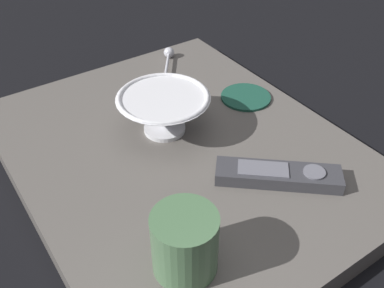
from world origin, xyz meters
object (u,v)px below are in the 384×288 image
at_px(coffee_mug, 185,243).
at_px(teaspoon, 168,56).
at_px(drink_coaster, 246,97).
at_px(tv_remote_near, 278,175).
at_px(cereal_bowl, 162,112).

xyz_separation_m(coffee_mug, teaspoon, (-0.47, 0.27, -0.03)).
bearing_deg(coffee_mug, drink_coaster, 129.29).
distance_m(coffee_mug, drink_coaster, 0.41).
distance_m(coffee_mug, tv_remote_near, 0.21).
xyz_separation_m(cereal_bowl, tv_remote_near, (0.21, 0.08, -0.03)).
xyz_separation_m(cereal_bowl, teaspoon, (-0.22, 0.15, -0.03)).
xyz_separation_m(cereal_bowl, coffee_mug, (0.26, -0.13, 0.00)).
height_order(tv_remote_near, drink_coaster, tv_remote_near).
bearing_deg(teaspoon, tv_remote_near, -8.83).
relative_size(teaspoon, tv_remote_near, 0.63).
distance_m(coffee_mug, teaspoon, 0.55).
bearing_deg(drink_coaster, teaspoon, -168.68).
height_order(teaspoon, drink_coaster, teaspoon).
relative_size(coffee_mug, tv_remote_near, 0.50).
xyz_separation_m(tv_remote_near, drink_coaster, (-0.21, 0.11, -0.01)).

